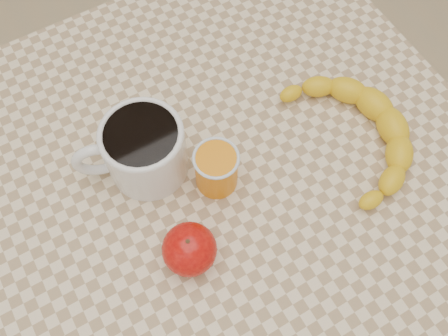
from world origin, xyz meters
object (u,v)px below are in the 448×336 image
coffee_mug (142,149)px  apple (189,249)px  banana (355,134)px  table (224,196)px  orange_juice_glass (216,169)px

coffee_mug → apple: size_ratio=1.81×
apple → banana: (0.30, 0.04, -0.01)m
table → orange_juice_glass: (-0.01, -0.00, 0.13)m
coffee_mug → banana: coffee_mug is taller
table → orange_juice_glass: 0.13m
table → banana: (0.20, -0.05, 0.11)m
coffee_mug → apple: coffee_mug is taller
table → apple: 0.18m
orange_juice_glass → banana: size_ratio=0.25×
coffee_mug → orange_juice_glass: (0.08, -0.07, -0.01)m
coffee_mug → orange_juice_glass: bearing=-42.8°
orange_juice_glass → banana: 0.22m
apple → banana: apple is taller
banana → apple: bearing=-162.7°
orange_juice_glass → banana: orange_juice_glass is taller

